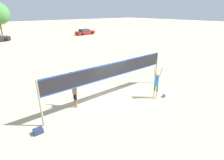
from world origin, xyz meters
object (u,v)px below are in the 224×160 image
object	(u,v)px
player_blocker	(74,90)
parked_car_mid	(85,32)
gear_bag	(38,131)
volleyball_net	(112,72)
volleyball	(164,95)
player_spiker	(157,81)

from	to	relation	value
player_blocker	parked_car_mid	world-z (taller)	player_blocker
player_blocker	gear_bag	bearing A→B (deg)	-66.98
player_blocker	parked_car_mid	bearing A→B (deg)	148.06
gear_bag	parked_car_mid	world-z (taller)	parked_car_mid
gear_bag	volleyball_net	bearing A→B (deg)	5.01
player_blocker	volleyball	distance (m)	5.86
player_blocker	volleyball_net	bearing A→B (deg)	73.79
volleyball	volleyball_net	bearing A→B (deg)	146.13
player_spiker	gear_bag	world-z (taller)	player_spiker
player_spiker	player_blocker	world-z (taller)	player_spiker
player_spiker	parked_car_mid	world-z (taller)	player_spiker
volleyball	parked_car_mid	bearing A→B (deg)	67.86
volleyball_net	gear_bag	xyz separation A→B (m)	(-4.81, -0.42, -1.74)
volleyball	parked_car_mid	world-z (taller)	parked_car_mid
player_spiker	volleyball	world-z (taller)	player_spiker
parked_car_mid	player_spiker	bearing A→B (deg)	-120.51
volleyball	gear_bag	world-z (taller)	gear_bag
volleyball_net	gear_bag	world-z (taller)	volleyball_net
gear_bag	parked_car_mid	size ratio (longest dim) A/B	0.09
volleyball_net	parked_car_mid	size ratio (longest dim) A/B	1.82
volleyball	gear_bag	size ratio (longest dim) A/B	0.55
player_blocker	parked_car_mid	distance (m)	33.86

